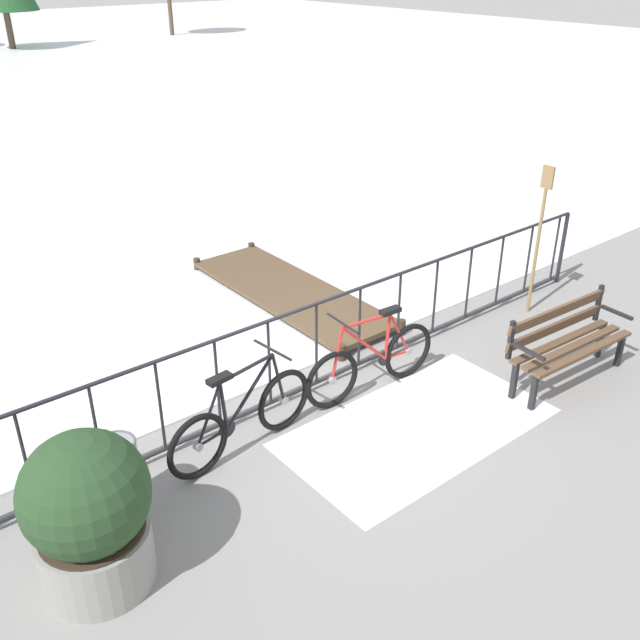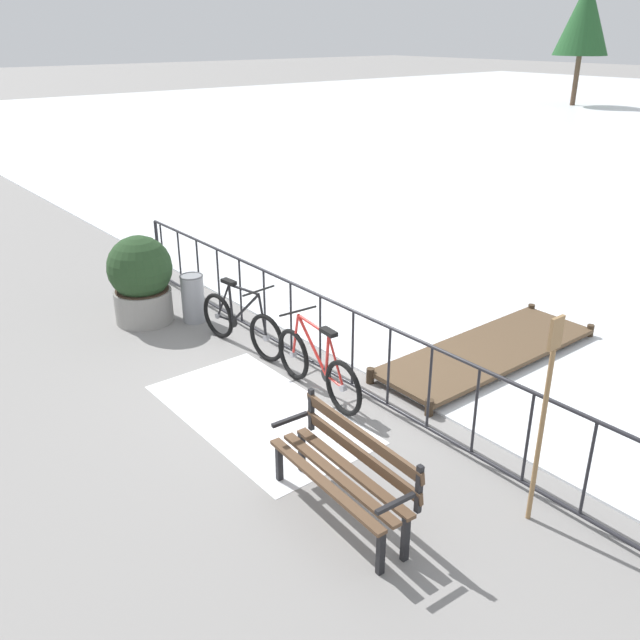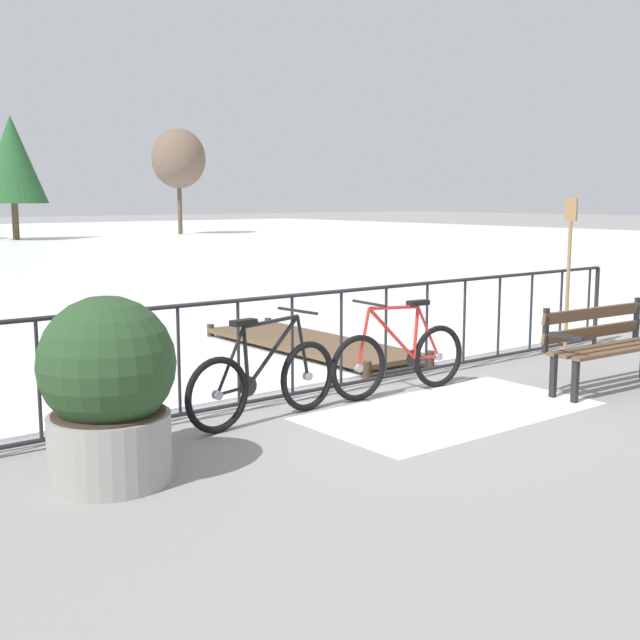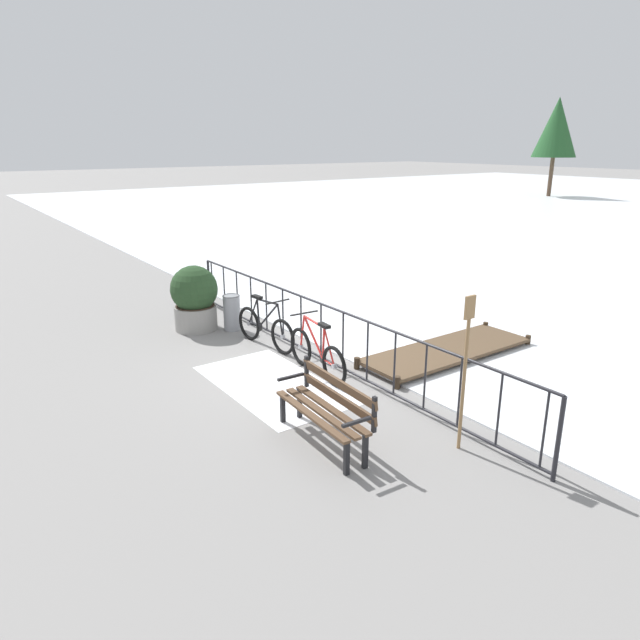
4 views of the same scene
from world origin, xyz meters
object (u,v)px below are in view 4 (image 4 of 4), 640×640
bicycle_near_railing (265,328)px  park_bench (327,405)px  bicycle_second (317,354)px  planter_with_shrub (195,298)px  trash_bin (232,312)px  oar_upright (465,364)px

bicycle_near_railing → park_bench: bearing=-18.0°
bicycle_near_railing → bicycle_second: bearing=-0.0°
bicycle_near_railing → planter_with_shrub: 1.87m
bicycle_near_railing → trash_bin: bicycle_near_railing is taller
trash_bin → bicycle_second: bearing=0.9°
oar_upright → park_bench: bearing=-131.5°
trash_bin → planter_with_shrub: bearing=-129.4°
park_bench → oar_upright: size_ratio=0.82×
bicycle_near_railing → bicycle_second: (1.67, -0.00, 0.00)m
bicycle_second → oar_upright: (2.94, 0.09, 0.77)m
trash_bin → oar_upright: oar_upright is taller
bicycle_second → planter_with_shrub: planter_with_shrub is taller
park_bench → planter_with_shrub: size_ratio=1.23×
bicycle_near_railing → oar_upright: bearing=1.2°
park_bench → bicycle_near_railing: bearing=162.0°
planter_with_shrub → oar_upright: size_ratio=0.67×
park_bench → planter_with_shrub: bearing=174.3°
bicycle_second → park_bench: bicycle_second is taller
bicycle_second → oar_upright: oar_upright is taller
park_bench → oar_upright: (1.10, 1.24, 0.63)m
park_bench → trash_bin: bearing=167.0°
bicycle_near_railing → oar_upright: 4.67m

